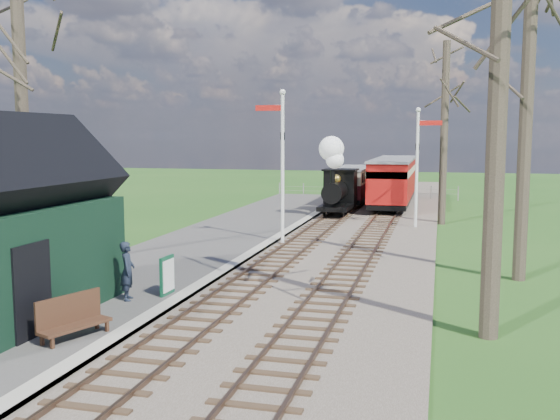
% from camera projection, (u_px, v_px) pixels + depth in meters
% --- Properties ---
extents(distant_hills, '(114.40, 48.00, 22.02)m').
position_uv_depth(distant_hills, '(401.00, 313.00, 73.01)').
color(distant_hills, '#385B23').
rests_on(distant_hills, ground).
extents(ballast_bed, '(8.00, 60.00, 0.10)m').
position_uv_depth(ballast_bed, '(352.00, 226.00, 30.36)').
color(ballast_bed, brown).
rests_on(ballast_bed, ground).
extents(track_near, '(1.60, 60.00, 0.15)m').
position_uv_depth(track_near, '(326.00, 224.00, 30.68)').
color(track_near, brown).
rests_on(track_near, ground).
extents(track_far, '(1.60, 60.00, 0.15)m').
position_uv_depth(track_far, '(379.00, 226.00, 30.04)').
color(track_far, brown).
rests_on(track_far, ground).
extents(platform, '(5.00, 44.00, 0.20)m').
position_uv_depth(platform, '(199.00, 249.00, 23.85)').
color(platform, '#474442').
rests_on(platform, ground).
extents(coping_strip, '(0.40, 44.00, 0.21)m').
position_uv_depth(coping_strip, '(256.00, 252.00, 23.28)').
color(coping_strip, '#B2AD9E').
rests_on(coping_strip, ground).
extents(station_shed, '(3.25, 6.30, 4.78)m').
position_uv_depth(station_shed, '(0.00, 230.00, 14.18)').
color(station_shed, black).
rests_on(station_shed, platform).
extents(semaphore_near, '(1.22, 0.24, 6.22)m').
position_uv_depth(semaphore_near, '(281.00, 156.00, 24.68)').
color(semaphore_near, silver).
rests_on(semaphore_near, ground).
extents(semaphore_far, '(1.22, 0.24, 5.72)m').
position_uv_depth(semaphore_far, '(419.00, 158.00, 29.21)').
color(semaphore_far, silver).
rests_on(semaphore_far, ground).
extents(bare_trees, '(15.51, 22.39, 12.00)m').
position_uv_depth(bare_trees, '(300.00, 108.00, 18.30)').
color(bare_trees, '#382D23').
rests_on(bare_trees, ground).
extents(fence_line, '(12.60, 0.08, 1.00)m').
position_uv_depth(fence_line, '(366.00, 191.00, 44.01)').
color(fence_line, slate).
rests_on(fence_line, ground).
extents(locomotive, '(1.68, 3.92, 4.20)m').
position_uv_depth(locomotive, '(337.00, 182.00, 33.58)').
color(locomotive, black).
rests_on(locomotive, ground).
extents(coach, '(1.96, 6.72, 2.06)m').
position_uv_depth(coach, '(352.00, 183.00, 39.47)').
color(coach, black).
rests_on(coach, ground).
extents(red_carriage_a, '(2.32, 5.76, 2.45)m').
position_uv_depth(red_carriage_a, '(390.00, 184.00, 35.94)').
color(red_carriage_a, black).
rests_on(red_carriage_a, ground).
extents(red_carriage_b, '(2.32, 5.76, 2.45)m').
position_uv_depth(red_carriage_b, '(397.00, 177.00, 41.23)').
color(red_carriage_b, black).
rests_on(red_carriage_b, ground).
extents(sign_board, '(0.13, 0.71, 1.03)m').
position_uv_depth(sign_board, '(167.00, 275.00, 16.57)').
color(sign_board, '#0F472C').
rests_on(sign_board, platform).
extents(bench, '(0.99, 1.64, 0.90)m').
position_uv_depth(bench, '(72.00, 318.00, 13.05)').
color(bench, '#412517').
rests_on(bench, platform).
extents(person, '(0.53, 0.65, 1.52)m').
position_uv_depth(person, '(127.00, 271.00, 15.99)').
color(person, '#1B2232').
rests_on(person, platform).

